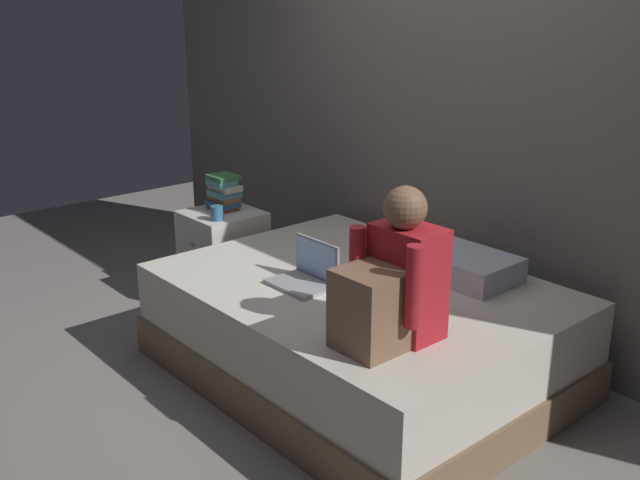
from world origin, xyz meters
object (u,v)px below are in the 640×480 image
bed (359,330)px  nightstand (224,256)px  laptop (307,274)px  book_stack (224,193)px  pillow (461,264)px  person_sitting (393,284)px  mug (217,213)px

bed → nightstand: bearing=178.4°
laptop → book_stack: book_stack is taller
laptop → nightstand: bearing=167.4°
nightstand → laptop: bearing=-12.6°
book_stack → pillow: bearing=13.0°
nightstand → laptop: size_ratio=1.87×
nightstand → laptop: 1.21m
person_sitting → laptop: (-0.70, 0.13, -0.20)m
mug → pillow: bearing=20.3°
bed → nightstand: size_ratio=3.35×
pillow → mug: 1.54m
nightstand → pillow: pillow is taller
book_stack → mug: size_ratio=2.51×
bed → book_stack: (-1.33, 0.08, 0.45)m
laptop → mug: bearing=172.4°
person_sitting → laptop: bearing=169.8°
bed → pillow: size_ratio=3.57×
laptop → pillow: (0.43, 0.67, 0.01)m
bed → laptop: bearing=-125.1°
laptop → mug: size_ratio=3.56×
bed → mug: mug is taller
book_stack → bed: bearing=-3.3°
bed → mug: size_ratio=22.22×
nightstand → book_stack: book_stack is taller
pillow → person_sitting: bearing=-71.2°
person_sitting → laptop: 0.74m
bed → laptop: (-0.15, -0.22, 0.32)m
book_stack → nightstand: bearing=-50.7°
nightstand → person_sitting: 1.95m
bed → nightstand: (-1.30, 0.04, 0.04)m
bed → laptop: laptop is taller
book_stack → mug: bearing=-44.6°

